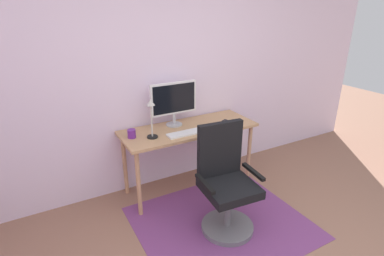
{
  "coord_description": "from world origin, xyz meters",
  "views": [
    {
      "loc": [
        -1.42,
        -0.87,
        1.99
      ],
      "look_at": [
        -0.06,
        1.6,
        0.85
      ],
      "focal_mm": 28.54,
      "sensor_mm": 36.0,
      "label": 1
    }
  ],
  "objects_px": {
    "cell_phone": "(228,122)",
    "desk_lamp": "(151,114)",
    "computer_mouse": "(215,127)",
    "coffee_cup": "(132,134)",
    "desk": "(189,134)",
    "keyboard": "(187,133)",
    "office_chair": "(226,187)",
    "monitor": "(174,100)"
  },
  "relations": [
    {
      "from": "office_chair",
      "to": "desk_lamp",
      "type": "bearing_deg",
      "value": 125.71
    },
    {
      "from": "coffee_cup",
      "to": "monitor",
      "type": "bearing_deg",
      "value": 11.72
    },
    {
      "from": "office_chair",
      "to": "coffee_cup",
      "type": "bearing_deg",
      "value": 131.89
    },
    {
      "from": "coffee_cup",
      "to": "desk_lamp",
      "type": "height_order",
      "value": "desk_lamp"
    },
    {
      "from": "keyboard",
      "to": "office_chair",
      "type": "bearing_deg",
      "value": -83.72
    },
    {
      "from": "coffee_cup",
      "to": "keyboard",
      "type": "bearing_deg",
      "value": -18.4
    },
    {
      "from": "desk",
      "to": "computer_mouse",
      "type": "height_order",
      "value": "computer_mouse"
    },
    {
      "from": "desk",
      "to": "computer_mouse",
      "type": "distance_m",
      "value": 0.3
    },
    {
      "from": "coffee_cup",
      "to": "office_chair",
      "type": "height_order",
      "value": "office_chair"
    },
    {
      "from": "keyboard",
      "to": "cell_phone",
      "type": "relative_size",
      "value": 3.07
    },
    {
      "from": "keyboard",
      "to": "desk",
      "type": "bearing_deg",
      "value": 55.57
    },
    {
      "from": "desk",
      "to": "cell_phone",
      "type": "height_order",
      "value": "cell_phone"
    },
    {
      "from": "keyboard",
      "to": "desk_lamp",
      "type": "distance_m",
      "value": 0.43
    },
    {
      "from": "keyboard",
      "to": "cell_phone",
      "type": "height_order",
      "value": "keyboard"
    },
    {
      "from": "coffee_cup",
      "to": "cell_phone",
      "type": "xyz_separation_m",
      "value": [
        1.11,
        -0.11,
        -0.04
      ]
    },
    {
      "from": "desk",
      "to": "cell_phone",
      "type": "bearing_deg",
      "value": -9.11
    },
    {
      "from": "desk",
      "to": "coffee_cup",
      "type": "relative_size",
      "value": 17.19
    },
    {
      "from": "monitor",
      "to": "desk_lamp",
      "type": "height_order",
      "value": "monitor"
    },
    {
      "from": "cell_phone",
      "to": "keyboard",
      "type": "bearing_deg",
      "value": 164.45
    },
    {
      "from": "monitor",
      "to": "keyboard",
      "type": "distance_m",
      "value": 0.4
    },
    {
      "from": "cell_phone",
      "to": "desk_lamp",
      "type": "xyz_separation_m",
      "value": [
        -0.92,
        0.01,
        0.24
      ]
    },
    {
      "from": "monitor",
      "to": "office_chair",
      "type": "bearing_deg",
      "value": -85.03
    },
    {
      "from": "monitor",
      "to": "computer_mouse",
      "type": "xyz_separation_m",
      "value": [
        0.34,
        -0.31,
        -0.27
      ]
    },
    {
      "from": "desk",
      "to": "monitor",
      "type": "distance_m",
      "value": 0.41
    },
    {
      "from": "desk",
      "to": "keyboard",
      "type": "height_order",
      "value": "keyboard"
    },
    {
      "from": "coffee_cup",
      "to": "desk",
      "type": "bearing_deg",
      "value": -2.88
    },
    {
      "from": "cell_phone",
      "to": "office_chair",
      "type": "xyz_separation_m",
      "value": [
        -0.5,
        -0.7,
        -0.33
      ]
    },
    {
      "from": "keyboard",
      "to": "office_chair",
      "type": "height_order",
      "value": "office_chair"
    },
    {
      "from": "keyboard",
      "to": "computer_mouse",
      "type": "distance_m",
      "value": 0.33
    },
    {
      "from": "coffee_cup",
      "to": "desk_lamp",
      "type": "xyz_separation_m",
      "value": [
        0.18,
        -0.1,
        0.21
      ]
    },
    {
      "from": "desk_lamp",
      "to": "desk",
      "type": "bearing_deg",
      "value": 8.01
    },
    {
      "from": "monitor",
      "to": "coffee_cup",
      "type": "relative_size",
      "value": 6.13
    },
    {
      "from": "computer_mouse",
      "to": "coffee_cup",
      "type": "bearing_deg",
      "value": 166.74
    },
    {
      "from": "desk_lamp",
      "to": "keyboard",
      "type": "bearing_deg",
      "value": -13.15
    },
    {
      "from": "keyboard",
      "to": "coffee_cup",
      "type": "height_order",
      "value": "coffee_cup"
    },
    {
      "from": "monitor",
      "to": "coffee_cup",
      "type": "bearing_deg",
      "value": -168.28
    },
    {
      "from": "desk",
      "to": "coffee_cup",
      "type": "height_order",
      "value": "coffee_cup"
    },
    {
      "from": "cell_phone",
      "to": "office_chair",
      "type": "height_order",
      "value": "office_chair"
    },
    {
      "from": "computer_mouse",
      "to": "cell_phone",
      "type": "xyz_separation_m",
      "value": [
        0.25,
        0.1,
        -0.01
      ]
    },
    {
      "from": "desk",
      "to": "office_chair",
      "type": "distance_m",
      "value": 0.81
    },
    {
      "from": "cell_phone",
      "to": "office_chair",
      "type": "distance_m",
      "value": 0.92
    },
    {
      "from": "desk",
      "to": "coffee_cup",
      "type": "xyz_separation_m",
      "value": [
        -0.64,
        0.03,
        0.13
      ]
    }
  ]
}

